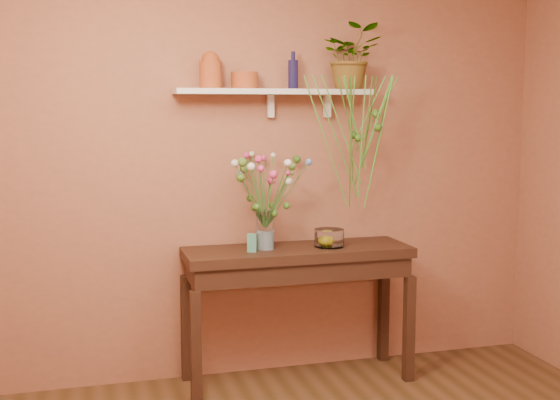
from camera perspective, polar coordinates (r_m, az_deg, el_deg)
room at (r=2.96m, az=8.11°, el=-1.78°), size 4.04×4.04×2.70m
sideboard at (r=4.74m, az=1.41°, el=-5.37°), size 1.49×0.48×0.90m
wall_shelf at (r=4.72m, az=-0.36°, el=8.55°), size 1.30×0.24×0.19m
terracotta_jug at (r=4.62m, az=-5.56°, el=10.21°), size 0.16×0.16×0.23m
terracotta_pot at (r=4.68m, az=-2.84°, el=9.48°), size 0.20×0.20×0.11m
blue_bottle at (r=4.76m, az=1.05°, el=10.00°), size 0.07×0.07×0.24m
spider_plant at (r=4.88m, az=5.71°, el=11.25°), size 0.46×0.42×0.43m
plant_fronds at (r=4.73m, az=6.51°, el=5.66°), size 0.66×0.39×0.87m
glass_vase at (r=4.65m, az=-1.20°, el=-2.62°), size 0.12×0.12×0.25m
bouquet at (r=4.60m, az=-1.19°, el=1.73°), size 0.50×0.47×0.48m
glass_bowl at (r=4.74m, az=3.94°, el=-3.08°), size 0.20×0.20×0.12m
lemon at (r=4.75m, az=3.76°, el=-3.22°), size 0.07×0.07×0.07m
carton at (r=4.57m, az=-2.23°, el=-3.44°), size 0.07×0.06×0.11m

